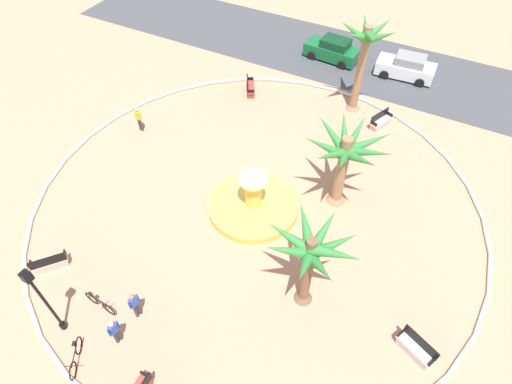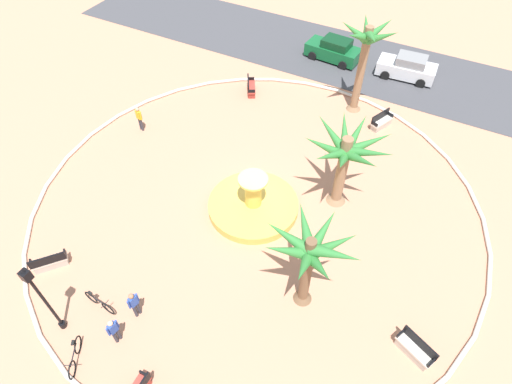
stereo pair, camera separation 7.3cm
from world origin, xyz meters
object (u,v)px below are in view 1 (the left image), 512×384
object	(u,v)px
person_pedestrian_stroll	(139,118)
parked_car_second	(406,67)
lamppost	(42,297)
bench_southeast	(50,263)
bicycle_red_frame	(100,303)
person_cyclist_helmet	(115,331)
palm_tree_by_curb	(364,50)
bench_east	(381,122)
bicycle_by_lamppost	(76,358)
parked_car_leftmost	(333,50)
palm_tree_near_fountain	(346,154)
bench_southwest	(250,88)
bench_west	(415,349)
palm_tree_mid_plaza	(311,253)
person_cyclist_photo	(135,304)
fountain	(253,204)

from	to	relation	value
person_pedestrian_stroll	parked_car_second	world-z (taller)	person_pedestrian_stroll
lamppost	parked_car_second	bearing A→B (deg)	73.32
bench_southeast	bicycle_red_frame	world-z (taller)	bench_southeast
bicycle_red_frame	person_cyclist_helmet	world-z (taller)	person_cyclist_helmet
palm_tree_by_curb	bench_east	size ratio (longest dim) A/B	3.56
palm_tree_by_curb	bicycle_by_lamppost	xyz separation A→B (m)	(-4.11, -21.00, -3.83)
parked_car_leftmost	parked_car_second	size ratio (longest dim) A/B	1.00
palm_tree_near_fountain	bench_east	xyz separation A→B (m)	(0.22, 7.14, -2.99)
bench_southwest	bicycle_red_frame	distance (m)	17.33
palm_tree_near_fountain	bench_west	size ratio (longest dim) A/B	2.73
palm_tree_near_fountain	palm_tree_mid_plaza	size ratio (longest dim) A/B	1.00
palm_tree_by_curb	bench_east	world-z (taller)	palm_tree_by_curb
palm_tree_mid_plaza	lamppost	size ratio (longest dim) A/B	1.03
bench_west	person_cyclist_photo	distance (m)	11.53
palm_tree_by_curb	bicycle_red_frame	bearing A→B (deg)	-104.55
bench_southwest	person_cyclist_photo	distance (m)	17.11
palm_tree_by_curb	person_cyclist_helmet	size ratio (longest dim) A/B	3.72
palm_tree_near_fountain	lamppost	size ratio (longest dim) A/B	1.03
bench_east	palm_tree_near_fountain	bearing A→B (deg)	-91.73
bench_west	bench_southwest	xyz separation A→B (m)	(-14.46, 12.84, 0.00)
parked_car_second	palm_tree_mid_plaza	bearing A→B (deg)	-87.86
bench_southwest	parked_car_second	xyz separation A→B (m)	(8.83, 6.88, 0.43)
palm_tree_near_fountain	person_cyclist_photo	world-z (taller)	palm_tree_near_fountain
palm_tree_by_curb	bench_southwest	world-z (taller)	palm_tree_by_curb
palm_tree_by_curb	bicycle_red_frame	size ratio (longest dim) A/B	3.45
bicycle_by_lamppost	parked_car_leftmost	distance (m)	26.16
bicycle_red_frame	bench_west	bearing A→B (deg)	19.34
fountain	palm_tree_by_curb	size ratio (longest dim) A/B	0.79
fountain	bench_southwest	distance (m)	10.49
bench_east	parked_car_leftmost	distance (m)	8.30
parked_car_leftmost	parked_car_second	bearing A→B (deg)	2.03
bicycle_red_frame	parked_car_second	world-z (taller)	parked_car_second
lamppost	bench_southwest	bearing A→B (deg)	93.63
bicycle_red_frame	person_cyclist_helmet	size ratio (longest dim) A/B	1.08
bench_southeast	person_pedestrian_stroll	world-z (taller)	person_pedestrian_stroll
palm_tree_by_curb	bench_southwest	xyz separation A→B (m)	(-6.86, -1.55, -3.87)
bench_southeast	parked_car_second	size ratio (longest dim) A/B	0.38
palm_tree_mid_plaza	bench_east	distance (m)	13.63
bench_east	parked_car_second	distance (m)	6.31
bench_east	parked_car_leftmost	world-z (taller)	parked_car_leftmost
bicycle_red_frame	person_pedestrian_stroll	bearing A→B (deg)	120.11
bench_east	lamppost	world-z (taller)	lamppost
palm_tree_near_fountain	bench_southeast	distance (m)	14.74
bench_southeast	bicycle_red_frame	distance (m)	3.49
bicycle_by_lamppost	bench_southwest	bearing A→B (deg)	98.04
bench_southwest	bicycle_red_frame	xyz separation A→B (m)	(1.98, -17.22, 0.04)
bench_southwest	person_cyclist_helmet	world-z (taller)	person_cyclist_helmet
bicycle_red_frame	parked_car_leftmost	size ratio (longest dim) A/B	0.42
person_cyclist_helmet	parked_car_second	world-z (taller)	parked_car_second
bench_southwest	fountain	bearing A→B (deg)	-60.67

